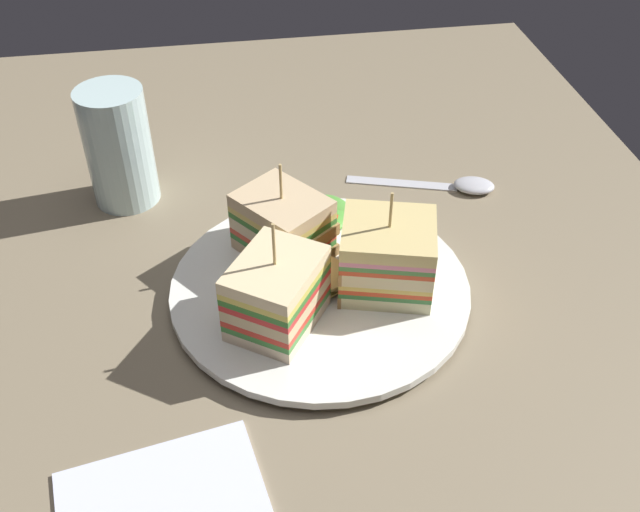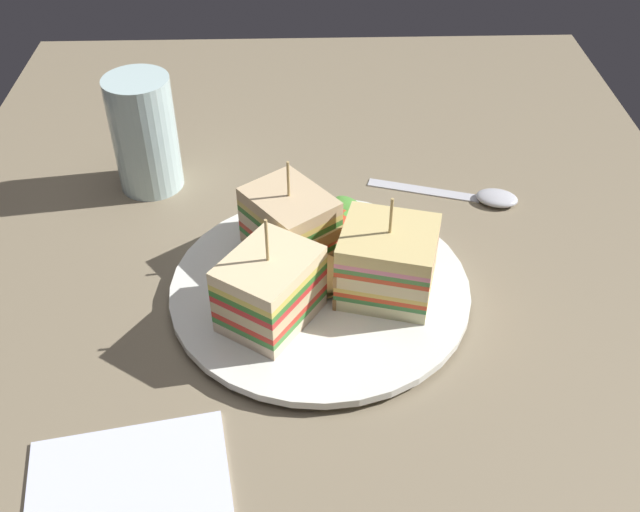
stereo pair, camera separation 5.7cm
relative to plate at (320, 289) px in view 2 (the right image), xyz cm
name	(u,v)px [view 2 (the right image)]	position (x,y,z in cm)	size (l,w,h in cm)	color
ground_plane	(320,303)	(0.00, 0.00, -1.66)	(101.65, 71.94, 1.80)	#7F7158
plate	(320,289)	(0.00, 0.00, 0.00)	(24.33, 24.33, 1.26)	white
sandwich_wedge_0	(387,262)	(-0.80, -5.20, 3.43)	(8.23, 8.71, 9.01)	beige
sandwich_wedge_1	(290,223)	(4.70, 2.36, 3.23)	(9.09, 8.76, 8.73)	beige
sandwich_wedge_2	(270,289)	(-3.60, 3.85, 3.39)	(9.13, 8.69, 9.44)	beige
chip_pile	(328,275)	(0.08, -0.65, 1.37)	(5.88, 6.13, 1.66)	#DDC563
salad_garnish	(326,215)	(8.53, -0.83, 1.10)	(7.48, 7.80, 1.40)	#51A23B
spoon	(480,196)	(12.99, -15.78, -0.35)	(6.21, 14.44, 1.00)	silver
napkin	(129,508)	(-19.04, 12.43, -0.51)	(12.55, 12.71, 0.50)	white
drinking_glass	(146,141)	(16.65, 16.05, 4.15)	(6.13, 6.13, 11.33)	silver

